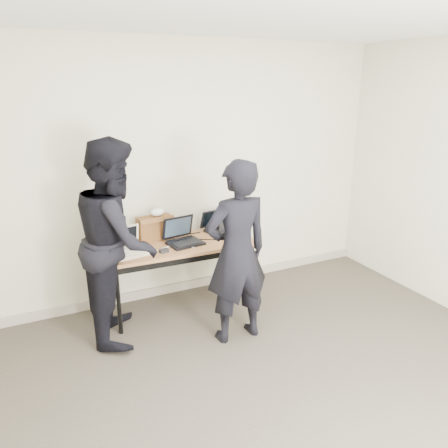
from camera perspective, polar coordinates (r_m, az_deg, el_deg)
room at (r=2.79m, az=12.51°, el=-1.74°), size 4.60×4.60×2.80m
desk at (r=4.45m, az=-5.79°, el=-3.23°), size 1.52×0.70×0.72m
laptop_beige at (r=4.25m, az=-12.34°, el=-3.11°), size 0.34×0.34×0.24m
laptop_center at (r=4.43m, az=-5.42°, el=-1.73°), size 0.38×0.37×0.26m
laptop_right at (r=4.77m, az=-0.85°, el=-0.29°), size 0.34×0.33×0.22m
leather_satchel at (r=4.54m, az=-8.97°, el=-0.43°), size 0.37×0.20×0.25m
tissue at (r=4.51m, az=-8.73°, el=1.52°), size 0.14×0.11×0.08m
equipment_box at (r=4.81m, az=0.44°, el=0.10°), size 0.27×0.24×0.14m
power_brick at (r=4.21m, az=-7.85°, el=-3.49°), size 0.09×0.07×0.03m
cables at (r=4.48m, az=-3.86°, el=-2.21°), size 0.97×0.41×0.01m
person_typist at (r=3.85m, az=1.68°, el=-3.82°), size 0.62×0.42×1.67m
person_observer at (r=4.03m, az=-13.76°, el=-2.09°), size 0.91×1.05×1.84m
baseboard at (r=5.10m, az=-4.11°, el=-7.79°), size 4.50×0.03×0.10m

